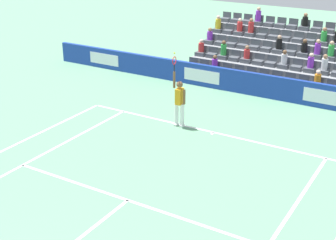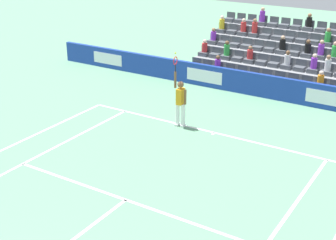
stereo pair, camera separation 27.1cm
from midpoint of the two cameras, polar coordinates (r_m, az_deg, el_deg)
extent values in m
cube|color=white|center=(18.16, 4.93, -1.44)|extent=(10.97, 0.10, 0.01)
cube|color=white|center=(13.98, -5.27, -9.28)|extent=(8.23, 0.10, 0.01)
cube|color=white|center=(16.22, -18.15, -5.64)|extent=(0.10, 11.89, 0.01)
cube|color=white|center=(18.08, 4.79, -1.55)|extent=(0.10, 0.20, 0.01)
cube|color=#193899|center=(21.96, 10.35, 4.00)|extent=(22.89, 0.20, 1.04)
cube|color=white|center=(21.10, 17.49, 2.53)|extent=(1.83, 0.01, 0.58)
cube|color=white|center=(22.96, 3.58, 5.14)|extent=(1.83, 0.01, 0.58)
cube|color=white|center=(25.98, -7.75, 7.04)|extent=(1.83, 0.01, 0.58)
cylinder|color=white|center=(18.45, 1.24, 0.53)|extent=(0.16, 0.16, 0.90)
cylinder|color=white|center=(18.54, 0.57, 0.66)|extent=(0.16, 0.16, 0.90)
cube|color=white|center=(18.61, 1.23, -0.64)|extent=(0.14, 0.27, 0.08)
cube|color=white|center=(18.70, 0.56, -0.51)|extent=(0.14, 0.27, 0.08)
cube|color=orange|center=(18.23, 0.92, 2.78)|extent=(0.25, 0.38, 0.60)
sphere|color=brown|center=(18.08, 0.93, 4.16)|extent=(0.24, 0.24, 0.24)
cylinder|color=brown|center=(18.12, 0.30, 4.70)|extent=(0.09, 0.09, 0.62)
cylinder|color=brown|center=(18.09, 1.48, 2.69)|extent=(0.09, 0.09, 0.56)
cylinder|color=black|center=(17.99, 0.30, 6.07)|extent=(0.04, 0.04, 0.28)
torus|color=red|center=(17.92, 0.30, 6.93)|extent=(0.06, 0.31, 0.31)
sphere|color=#D1E533|center=(17.84, 0.30, 7.79)|extent=(0.07, 0.07, 0.07)
cube|color=gray|center=(23.02, 11.28, 3.98)|extent=(8.68, 0.95, 0.42)
cube|color=#545960|center=(22.21, 18.09, 3.45)|extent=(0.48, 0.44, 0.20)
cube|color=#545960|center=(22.32, 18.29, 4.19)|extent=(0.48, 0.04, 0.30)
cube|color=#545960|center=(22.34, 16.55, 3.74)|extent=(0.48, 0.44, 0.20)
cube|color=#545960|center=(22.45, 16.76, 4.48)|extent=(0.48, 0.04, 0.30)
cube|color=#545960|center=(22.49, 15.04, 4.03)|extent=(0.48, 0.44, 0.20)
cube|color=#545960|center=(22.60, 15.25, 4.76)|extent=(0.48, 0.04, 0.30)
cube|color=#545960|center=(22.65, 13.54, 4.31)|extent=(0.48, 0.44, 0.20)
cube|color=#545960|center=(22.76, 13.76, 5.04)|extent=(0.48, 0.04, 0.30)
cube|color=#545960|center=(22.83, 12.07, 4.58)|extent=(0.48, 0.44, 0.20)
cube|color=#545960|center=(22.94, 12.28, 5.30)|extent=(0.48, 0.04, 0.30)
cube|color=#545960|center=(23.02, 10.61, 4.85)|extent=(0.48, 0.44, 0.20)
cube|color=#545960|center=(23.13, 10.84, 5.56)|extent=(0.48, 0.04, 0.30)
cube|color=#545960|center=(23.23, 9.18, 5.11)|extent=(0.48, 0.44, 0.20)
cube|color=#545960|center=(23.34, 9.41, 5.81)|extent=(0.48, 0.04, 0.30)
cube|color=#545960|center=(23.46, 7.78, 5.36)|extent=(0.48, 0.44, 0.20)
cube|color=#545960|center=(23.56, 8.01, 6.06)|extent=(0.48, 0.04, 0.30)
cube|color=#545960|center=(23.69, 6.41, 5.60)|extent=(0.48, 0.44, 0.20)
cube|color=#545960|center=(23.80, 6.64, 6.29)|extent=(0.48, 0.04, 0.30)
cube|color=#545960|center=(23.95, 5.06, 5.83)|extent=(0.48, 0.44, 0.20)
cube|color=#545960|center=(24.05, 5.29, 6.52)|extent=(0.48, 0.04, 0.30)
cube|color=#545960|center=(24.21, 3.73, 6.06)|extent=(0.48, 0.44, 0.20)
cube|color=#545960|center=(24.31, 3.97, 6.74)|extent=(0.48, 0.04, 0.30)
cube|color=#545960|center=(24.49, 2.44, 6.28)|extent=(0.48, 0.44, 0.20)
cube|color=#545960|center=(24.59, 2.68, 6.95)|extent=(0.48, 0.04, 0.30)
cube|color=gray|center=(23.81, 12.12, 5.07)|extent=(8.68, 0.95, 0.84)
cube|color=#545960|center=(23.10, 17.30, 5.36)|extent=(0.48, 0.44, 0.20)
cube|color=#545960|center=(23.22, 17.50, 6.06)|extent=(0.48, 0.04, 0.30)
cube|color=#545960|center=(23.24, 15.83, 5.63)|extent=(0.48, 0.44, 0.20)
cube|color=#545960|center=(23.36, 16.03, 6.33)|extent=(0.48, 0.04, 0.30)
cube|color=#545960|center=(23.40, 14.37, 5.89)|extent=(0.48, 0.44, 0.20)
cube|color=#545960|center=(23.52, 14.58, 6.58)|extent=(0.48, 0.04, 0.30)
cube|color=#545960|center=(23.58, 12.93, 6.14)|extent=(0.48, 0.44, 0.20)
cube|color=#545960|center=(23.69, 13.14, 6.83)|extent=(0.48, 0.04, 0.30)
cube|color=#545960|center=(23.76, 11.52, 6.39)|extent=(0.48, 0.44, 0.20)
cube|color=#545960|center=(23.88, 11.73, 7.07)|extent=(0.48, 0.04, 0.30)
cube|color=#545960|center=(23.97, 10.12, 6.63)|extent=(0.48, 0.44, 0.20)
cube|color=#545960|center=(24.08, 10.34, 7.31)|extent=(0.48, 0.04, 0.30)
cube|color=#545960|center=(24.18, 8.75, 6.86)|extent=(0.48, 0.44, 0.20)
cube|color=#545960|center=(24.30, 8.97, 7.53)|extent=(0.48, 0.04, 0.30)
cube|color=#545960|center=(24.41, 7.40, 7.08)|extent=(0.48, 0.44, 0.20)
cube|color=#545960|center=(24.53, 7.62, 7.75)|extent=(0.48, 0.04, 0.30)
cube|color=#545960|center=(24.66, 6.08, 7.30)|extent=(0.48, 0.44, 0.20)
cube|color=#545960|center=(24.77, 6.30, 7.96)|extent=(0.48, 0.04, 0.30)
cube|color=#545960|center=(24.92, 4.78, 7.51)|extent=(0.48, 0.44, 0.20)
cube|color=#545960|center=(25.03, 5.00, 8.16)|extent=(0.48, 0.04, 0.30)
cube|color=#545960|center=(25.19, 3.50, 7.70)|extent=(0.48, 0.44, 0.20)
cube|color=#545960|center=(25.30, 3.73, 8.35)|extent=(0.48, 0.04, 0.30)
cube|color=gray|center=(24.62, 12.91, 6.08)|extent=(8.68, 0.95, 1.26)
cube|color=#545960|center=(23.89, 18.00, 6.87)|extent=(0.48, 0.44, 0.20)
cube|color=#545960|center=(24.01, 18.19, 7.54)|extent=(0.48, 0.04, 0.30)
cube|color=#545960|center=(24.02, 16.57, 7.12)|extent=(0.48, 0.44, 0.20)
cube|color=#545960|center=(24.15, 16.76, 7.79)|extent=(0.48, 0.04, 0.30)
cube|color=#545960|center=(24.18, 15.15, 7.37)|extent=(0.48, 0.44, 0.20)
cube|color=#545960|center=(24.30, 15.35, 8.03)|extent=(0.48, 0.04, 0.30)
cube|color=#545960|center=(24.34, 13.75, 7.61)|extent=(0.48, 0.44, 0.20)
cube|color=#545960|center=(24.47, 13.95, 8.27)|extent=(0.48, 0.04, 0.30)
cube|color=#545960|center=(24.53, 12.37, 7.84)|extent=(0.48, 0.44, 0.20)
cube|color=#545960|center=(24.65, 12.57, 8.49)|extent=(0.48, 0.04, 0.30)
cube|color=#545960|center=(24.72, 11.00, 8.06)|extent=(0.48, 0.44, 0.20)
cube|color=#545960|center=(24.85, 11.21, 8.71)|extent=(0.48, 0.04, 0.30)
cube|color=#545960|center=(24.93, 9.66, 8.27)|extent=(0.48, 0.44, 0.20)
cube|color=#545960|center=(25.06, 9.87, 8.92)|extent=(0.48, 0.04, 0.30)
cube|color=#545960|center=(25.16, 8.34, 8.48)|extent=(0.48, 0.44, 0.20)
cube|color=#545960|center=(25.28, 8.55, 9.12)|extent=(0.48, 0.04, 0.30)
cube|color=#545960|center=(25.39, 7.04, 8.68)|extent=(0.48, 0.44, 0.20)
cube|color=#545960|center=(25.51, 7.26, 9.31)|extent=(0.48, 0.04, 0.30)
cube|color=#545960|center=(25.64, 5.77, 8.87)|extent=(0.48, 0.44, 0.20)
cube|color=#545960|center=(25.76, 5.98, 9.50)|extent=(0.48, 0.04, 0.30)
cube|color=#545960|center=(25.91, 4.52, 9.05)|extent=(0.48, 0.44, 0.20)
cube|color=#545960|center=(26.02, 4.74, 9.67)|extent=(0.48, 0.04, 0.30)
cube|color=gray|center=(25.44, 13.65, 7.03)|extent=(8.68, 0.95, 1.68)
cube|color=#545960|center=(24.69, 18.67, 8.28)|extent=(0.48, 0.44, 0.20)
cube|color=#545960|center=(24.82, 17.27, 8.52)|extent=(0.48, 0.44, 0.20)
cube|color=#545960|center=(24.96, 17.46, 9.16)|extent=(0.48, 0.04, 0.30)
cube|color=#545960|center=(24.97, 15.89, 8.75)|extent=(0.48, 0.44, 0.20)
cube|color=#545960|center=(25.10, 16.08, 9.39)|extent=(0.48, 0.04, 0.30)
cube|color=#545960|center=(25.13, 14.52, 8.98)|extent=(0.48, 0.44, 0.20)
cube|color=#545960|center=(25.26, 14.71, 9.61)|extent=(0.48, 0.04, 0.30)
cube|color=#545960|center=(25.31, 13.17, 9.19)|extent=(0.48, 0.44, 0.20)
cube|color=#545960|center=(25.44, 13.37, 9.82)|extent=(0.48, 0.04, 0.30)
cube|color=#545960|center=(25.50, 11.84, 9.40)|extent=(0.48, 0.44, 0.20)
cube|color=#545960|center=(25.63, 12.04, 10.03)|extent=(0.48, 0.04, 0.30)
cube|color=#545960|center=(25.70, 10.53, 9.60)|extent=(0.48, 0.44, 0.20)
cube|color=#545960|center=(25.83, 10.73, 10.22)|extent=(0.48, 0.04, 0.30)
cube|color=#545960|center=(25.92, 9.23, 9.79)|extent=(0.48, 0.44, 0.20)
cube|color=#545960|center=(26.05, 9.44, 10.41)|extent=(0.48, 0.04, 0.30)
cube|color=#545960|center=(26.15, 7.96, 9.98)|extent=(0.48, 0.44, 0.20)
cube|color=#545960|center=(26.28, 8.17, 10.59)|extent=(0.48, 0.04, 0.30)
cube|color=#545960|center=(26.39, 6.71, 10.16)|extent=(0.48, 0.44, 0.20)
cube|color=#545960|center=(26.52, 6.92, 10.76)|extent=(0.48, 0.04, 0.30)
cube|color=#545960|center=(26.65, 5.48, 10.32)|extent=(0.48, 0.44, 0.20)
cube|color=#545960|center=(26.77, 5.69, 10.92)|extent=(0.48, 0.04, 0.30)
cube|color=gray|center=(26.27, 14.35, 7.92)|extent=(8.68, 0.95, 2.10)
cube|color=#545960|center=(25.64, 17.93, 9.83)|extent=(0.48, 0.44, 0.20)
cube|color=#545960|center=(25.78, 18.11, 10.44)|extent=(0.48, 0.04, 0.30)
cube|color=#545960|center=(25.78, 16.58, 10.05)|extent=(0.48, 0.44, 0.20)
cube|color=#545960|center=(25.92, 16.77, 10.66)|extent=(0.48, 0.04, 0.30)
cube|color=#545960|center=(25.94, 15.25, 10.26)|extent=(0.48, 0.44, 0.20)
cube|color=#545960|center=(26.08, 15.44, 10.87)|extent=(0.48, 0.04, 0.30)
cube|color=#545960|center=(26.11, 13.93, 10.47)|extent=(0.48, 0.44, 0.20)
cube|color=#545960|center=(26.25, 14.12, 11.07)|extent=(0.48, 0.04, 0.30)
cube|color=#545960|center=(26.29, 12.63, 10.66)|extent=(0.48, 0.44, 0.20)
cube|color=#545960|center=(26.43, 12.82, 11.26)|extent=(0.48, 0.04, 0.30)
cube|color=#545960|center=(26.49, 11.35, 10.85)|extent=(0.48, 0.44, 0.20)
cube|color=#545960|center=(26.63, 11.54, 11.44)|extent=(0.48, 0.04, 0.30)
cube|color=#545960|center=(26.70, 10.08, 11.03)|extent=(0.48, 0.44, 0.20)
cube|color=#545960|center=(26.84, 10.28, 11.62)|extent=(0.48, 0.04, 0.30)
cube|color=#545960|center=(26.92, 8.83, 11.20)|extent=(0.48, 0.44, 0.20)
cube|color=#545960|center=(27.06, 9.03, 11.79)|extent=(0.48, 0.04, 0.30)
cube|color=#545960|center=(27.16, 7.61, 11.37)|extent=(0.48, 0.44, 0.20)
cube|color=#545960|center=(27.29, 7.81, 11.95)|extent=(0.48, 0.04, 0.30)
cube|color=#545960|center=(27.41, 6.40, 11.52)|extent=(0.48, 0.44, 0.20)
cube|color=#545960|center=(27.54, 6.60, 12.10)|extent=(0.48, 0.04, 0.30)
cylinder|color=purple|center=(25.88, 4.59, 9.76)|extent=(0.28, 0.28, 0.44)
sphere|color=#9E7251|center=(25.81, 4.61, 10.45)|extent=(0.20, 0.20, 0.20)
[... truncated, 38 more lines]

